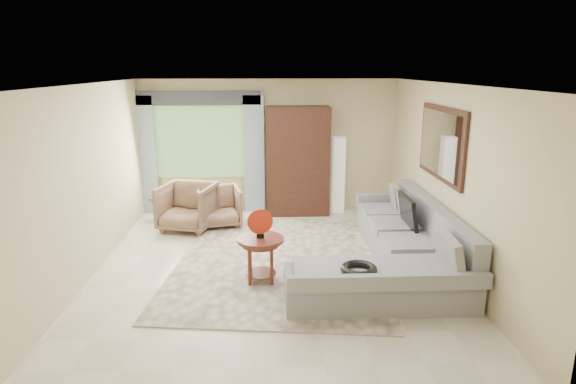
{
  "coord_description": "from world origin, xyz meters",
  "views": [
    {
      "loc": [
        -0.06,
        -6.43,
        2.82
      ],
      "look_at": [
        0.25,
        0.35,
        1.05
      ],
      "focal_mm": 30.0,
      "sensor_mm": 36.0,
      "label": 1
    }
  ],
  "objects_px": {
    "potted_plant": "(162,205)",
    "armchair_left": "(187,207)",
    "sectional_sofa": "(398,253)",
    "armchair_right": "(219,207)",
    "tv_screen": "(408,211)",
    "floor_lamp": "(338,175)",
    "coffee_table": "(261,259)",
    "armoire": "(298,161)"
  },
  "relations": [
    {
      "from": "floor_lamp",
      "to": "sectional_sofa",
      "type": "bearing_deg",
      "value": -81.67
    },
    {
      "from": "potted_plant",
      "to": "floor_lamp",
      "type": "xyz_separation_m",
      "value": [
        3.39,
        0.35,
        0.48
      ]
    },
    {
      "from": "tv_screen",
      "to": "potted_plant",
      "type": "xyz_separation_m",
      "value": [
        -4.09,
        2.05,
        -0.45
      ]
    },
    {
      "from": "coffee_table",
      "to": "floor_lamp",
      "type": "xyz_separation_m",
      "value": [
        1.5,
        3.2,
        0.42
      ]
    },
    {
      "from": "sectional_sofa",
      "to": "coffee_table",
      "type": "relative_size",
      "value": 5.53
    },
    {
      "from": "coffee_table",
      "to": "armoire",
      "type": "xyz_separation_m",
      "value": [
        0.7,
        3.14,
        0.72
      ]
    },
    {
      "from": "armchair_right",
      "to": "armoire",
      "type": "distance_m",
      "value": 1.79
    },
    {
      "from": "armoire",
      "to": "tv_screen",
      "type": "bearing_deg",
      "value": -57.37
    },
    {
      "from": "armchair_left",
      "to": "armchair_right",
      "type": "bearing_deg",
      "value": 33.21
    },
    {
      "from": "tv_screen",
      "to": "floor_lamp",
      "type": "distance_m",
      "value": 2.5
    },
    {
      "from": "armchair_left",
      "to": "floor_lamp",
      "type": "bearing_deg",
      "value": 33.56
    },
    {
      "from": "tv_screen",
      "to": "floor_lamp",
      "type": "height_order",
      "value": "floor_lamp"
    },
    {
      "from": "sectional_sofa",
      "to": "armchair_right",
      "type": "relative_size",
      "value": 4.43
    },
    {
      "from": "armchair_left",
      "to": "floor_lamp",
      "type": "xyz_separation_m",
      "value": [
        2.82,
        0.95,
        0.34
      ]
    },
    {
      "from": "coffee_table",
      "to": "armchair_right",
      "type": "bearing_deg",
      "value": 107.98
    },
    {
      "from": "armchair_left",
      "to": "armchair_right",
      "type": "xyz_separation_m",
      "value": [
        0.53,
        0.18,
        -0.06
      ]
    },
    {
      "from": "sectional_sofa",
      "to": "armchair_right",
      "type": "xyz_separation_m",
      "value": [
        -2.72,
        2.18,
        0.07
      ]
    },
    {
      "from": "tv_screen",
      "to": "armchair_left",
      "type": "xyz_separation_m",
      "value": [
        -3.52,
        1.45,
        -0.31
      ]
    },
    {
      "from": "armchair_left",
      "to": "potted_plant",
      "type": "distance_m",
      "value": 0.84
    },
    {
      "from": "potted_plant",
      "to": "armchair_left",
      "type": "bearing_deg",
      "value": -46.3
    },
    {
      "from": "coffee_table",
      "to": "floor_lamp",
      "type": "relative_size",
      "value": 0.42
    },
    {
      "from": "armoire",
      "to": "potted_plant",
      "type": "bearing_deg",
      "value": -173.61
    },
    {
      "from": "floor_lamp",
      "to": "armchair_right",
      "type": "bearing_deg",
      "value": -161.33
    },
    {
      "from": "potted_plant",
      "to": "armoire",
      "type": "bearing_deg",
      "value": 6.39
    },
    {
      "from": "floor_lamp",
      "to": "coffee_table",
      "type": "bearing_deg",
      "value": -115.14
    },
    {
      "from": "armchair_left",
      "to": "floor_lamp",
      "type": "distance_m",
      "value": 2.99
    },
    {
      "from": "armchair_right",
      "to": "floor_lamp",
      "type": "xyz_separation_m",
      "value": [
        2.29,
        0.77,
        0.39
      ]
    },
    {
      "from": "sectional_sofa",
      "to": "tv_screen",
      "type": "xyz_separation_m",
      "value": [
        0.27,
        0.55,
        0.44
      ]
    },
    {
      "from": "tv_screen",
      "to": "floor_lamp",
      "type": "relative_size",
      "value": 0.49
    },
    {
      "from": "armchair_right",
      "to": "potted_plant",
      "type": "relative_size",
      "value": 1.45
    },
    {
      "from": "potted_plant",
      "to": "coffee_table",
      "type": "bearing_deg",
      "value": -56.43
    },
    {
      "from": "sectional_sofa",
      "to": "armoire",
      "type": "relative_size",
      "value": 1.65
    },
    {
      "from": "sectional_sofa",
      "to": "potted_plant",
      "type": "relative_size",
      "value": 6.4
    },
    {
      "from": "coffee_table",
      "to": "armchair_left",
      "type": "relative_size",
      "value": 0.69
    },
    {
      "from": "sectional_sofa",
      "to": "armoire",
      "type": "height_order",
      "value": "armoire"
    },
    {
      "from": "armchair_right",
      "to": "coffee_table",
      "type": "bearing_deg",
      "value": -84.53
    },
    {
      "from": "coffee_table",
      "to": "armoire",
      "type": "relative_size",
      "value": 0.3
    },
    {
      "from": "coffee_table",
      "to": "potted_plant",
      "type": "distance_m",
      "value": 3.42
    },
    {
      "from": "tv_screen",
      "to": "potted_plant",
      "type": "bearing_deg",
      "value": 153.36
    },
    {
      "from": "armchair_right",
      "to": "sectional_sofa",
      "type": "bearing_deg",
      "value": -51.25
    },
    {
      "from": "sectional_sofa",
      "to": "coffee_table",
      "type": "xyz_separation_m",
      "value": [
        -1.93,
        -0.24,
        0.05
      ]
    },
    {
      "from": "armchair_right",
      "to": "potted_plant",
      "type": "height_order",
      "value": "armchair_right"
    }
  ]
}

